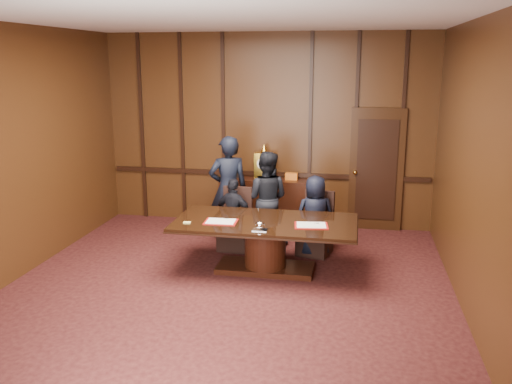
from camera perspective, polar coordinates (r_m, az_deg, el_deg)
room at (r=6.69m, az=-3.10°, el=2.66°), size 7.00×7.04×3.50m
sideboard at (r=9.97m, az=0.85°, el=-0.93°), size 1.60×0.45×1.54m
conference_table at (r=7.86m, az=0.99°, el=-4.80°), size 2.62×1.32×0.76m
folder_left at (r=7.73m, az=-3.72°, el=-3.13°), size 0.47×0.35×0.02m
folder_right at (r=7.58m, az=5.83°, el=-3.51°), size 0.50×0.39×0.02m
inkstand at (r=7.34m, az=0.42°, el=-3.64°), size 0.20×0.14×0.12m
notepad at (r=7.74m, az=-7.26°, el=-3.20°), size 0.11×0.08×0.01m
chair_left at (r=8.86m, az=-2.21°, el=-4.12°), size 0.51×0.51×0.99m
chair_right at (r=8.68m, az=6.25°, el=-4.58°), size 0.58×0.58×0.99m
signatory_left at (r=8.70m, az=-2.35°, el=-2.41°), size 0.74×0.47×1.18m
signatory_right at (r=8.50m, az=6.23°, el=-2.52°), size 0.72×0.58×1.28m
witness_left at (r=9.08m, az=-2.94°, el=0.30°), size 0.78×0.66×1.80m
witness_right at (r=8.93m, az=1.06°, el=-0.67°), size 0.81×0.65×1.57m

